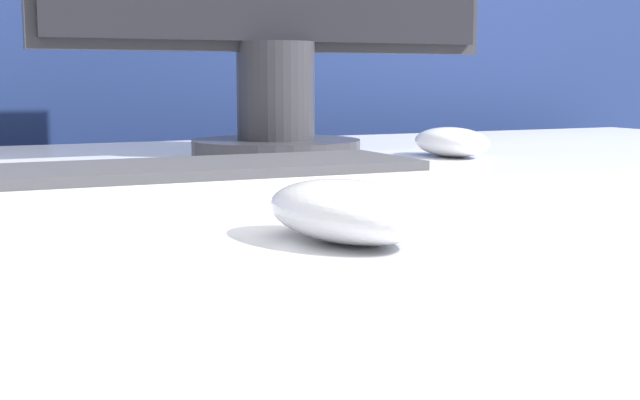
{
  "coord_description": "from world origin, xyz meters",
  "views": [
    {
      "loc": [
        -0.27,
        -0.73,
        0.83
      ],
      "look_at": [
        -0.05,
        -0.25,
        0.75
      ],
      "focal_mm": 50.0,
      "sensor_mm": 36.0,
      "label": 1
    }
  ],
  "objects": [
    {
      "name": "computer_mouse_near",
      "position": [
        -0.05,
        -0.29,
        0.75
      ],
      "size": [
        0.09,
        0.13,
        0.03
      ],
      "rotation": [
        0.0,
        0.0,
        0.23
      ],
      "color": "silver",
      "rests_on": "desk"
    },
    {
      "name": "computer_mouse_far",
      "position": [
        0.3,
        0.14,
        0.75
      ],
      "size": [
        0.07,
        0.12,
        0.03
      ],
      "rotation": [
        0.0,
        0.0,
        0.05
      ],
      "color": "white",
      "rests_on": "desk"
    },
    {
      "name": "partition_panel",
      "position": [
        0.0,
        0.66,
        0.65
      ],
      "size": [
        5.0,
        0.03,
        1.3
      ],
      "color": "navy",
      "rests_on": "ground_plane"
    },
    {
      "name": "keyboard",
      "position": [
        -0.06,
        -0.05,
        0.74
      ],
      "size": [
        0.37,
        0.15,
        0.02
      ],
      "rotation": [
        0.0,
        0.0,
        -0.01
      ],
      "color": "silver",
      "rests_on": "desk"
    }
  ]
}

